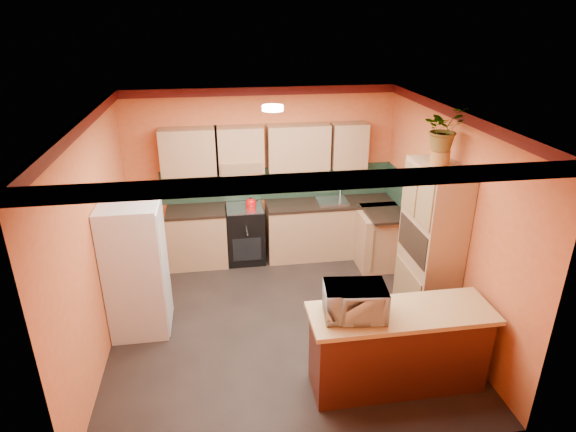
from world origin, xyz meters
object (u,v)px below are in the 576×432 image
object	(u,v)px
fridge	(136,269)
breakfast_bar	(398,350)
microwave	(355,301)
stove	(245,234)
pantry	(430,246)
base_cabinets_back	(284,232)

from	to	relation	value
fridge	breakfast_bar	bearing A→B (deg)	-27.25
fridge	microwave	world-z (taller)	fridge
stove	microwave	world-z (taller)	microwave
pantry	microwave	xyz separation A→B (m)	(-1.29, -1.11, 0.05)
fridge	pantry	distance (m)	3.62
fridge	microwave	xyz separation A→B (m)	(2.31, -1.45, 0.25)
stove	pantry	world-z (taller)	pantry
base_cabinets_back	breakfast_bar	distance (m)	3.18
base_cabinets_back	microwave	size ratio (longest dim) A/B	6.03
base_cabinets_back	pantry	distance (m)	2.58
breakfast_bar	microwave	distance (m)	0.83
base_cabinets_back	fridge	xyz separation A→B (m)	(-2.06, -1.64, 0.41)
breakfast_bar	microwave	bearing A→B (deg)	180.00
stove	base_cabinets_back	bearing A→B (deg)	0.00
fridge	pantry	size ratio (longest dim) A/B	0.81
stove	fridge	size ratio (longest dim) A/B	0.54
microwave	base_cabinets_back	bearing A→B (deg)	101.24
base_cabinets_back	pantry	xyz separation A→B (m)	(1.54, -1.98, 0.61)
fridge	pantry	xyz separation A→B (m)	(3.60, -0.34, 0.20)
pantry	breakfast_bar	distance (m)	1.49
breakfast_bar	microwave	size ratio (longest dim) A/B	2.98
fridge	pantry	world-z (taller)	pantry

